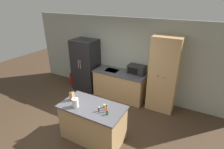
{
  "coord_description": "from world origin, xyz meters",
  "views": [
    {
      "loc": [
        2.32,
        -2.74,
        3.15
      ],
      "look_at": [
        0.06,
        1.4,
        1.05
      ],
      "focal_mm": 28.0,
      "sensor_mm": 36.0,
      "label": 1
    }
  ],
  "objects_px": {
    "microwave": "(137,69)",
    "spice_bottle_amber_oil": "(107,113)",
    "kettle": "(75,103)",
    "fire_extinguisher": "(72,80)",
    "refrigerator": "(86,65)",
    "spice_bottle_tall_dark": "(104,106)",
    "spice_bottle_green_herb": "(99,109)",
    "spice_bottle_short_red": "(107,109)",
    "knife_block": "(72,96)",
    "pantry_cabinet": "(164,74)",
    "spice_bottle_pale_salt": "(107,107)"
  },
  "relations": [
    {
      "from": "pantry_cabinet",
      "to": "spice_bottle_green_herb",
      "type": "height_order",
      "value": "pantry_cabinet"
    },
    {
      "from": "kettle",
      "to": "spice_bottle_tall_dark",
      "type": "bearing_deg",
      "value": 25.56
    },
    {
      "from": "microwave",
      "to": "spice_bottle_amber_oil",
      "type": "relative_size",
      "value": 5.21
    },
    {
      "from": "microwave",
      "to": "spice_bottle_short_red",
      "type": "relative_size",
      "value": 3.16
    },
    {
      "from": "spice_bottle_tall_dark",
      "to": "microwave",
      "type": "bearing_deg",
      "value": 91.62
    },
    {
      "from": "microwave",
      "to": "fire_extinguisher",
      "type": "bearing_deg",
      "value": -173.45
    },
    {
      "from": "refrigerator",
      "to": "spice_bottle_green_herb",
      "type": "distance_m",
      "value": 2.84
    },
    {
      "from": "spice_bottle_short_red",
      "to": "spice_bottle_pale_salt",
      "type": "relative_size",
      "value": 1.48
    },
    {
      "from": "spice_bottle_green_herb",
      "to": "pantry_cabinet",
      "type": "bearing_deg",
      "value": 68.58
    },
    {
      "from": "fire_extinguisher",
      "to": "spice_bottle_tall_dark",
      "type": "bearing_deg",
      "value": -34.99
    },
    {
      "from": "fire_extinguisher",
      "to": "microwave",
      "type": "bearing_deg",
      "value": 6.55
    },
    {
      "from": "spice_bottle_green_herb",
      "to": "knife_block",
      "type": "bearing_deg",
      "value": 174.36
    },
    {
      "from": "pantry_cabinet",
      "to": "spice_bottle_amber_oil",
      "type": "relative_size",
      "value": 21.49
    },
    {
      "from": "spice_bottle_short_red",
      "to": "spice_bottle_pale_salt",
      "type": "distance_m",
      "value": 0.09
    },
    {
      "from": "refrigerator",
      "to": "fire_extinguisher",
      "type": "height_order",
      "value": "refrigerator"
    },
    {
      "from": "refrigerator",
      "to": "microwave",
      "type": "height_order",
      "value": "refrigerator"
    },
    {
      "from": "spice_bottle_short_red",
      "to": "spice_bottle_green_herb",
      "type": "relative_size",
      "value": 1.51
    },
    {
      "from": "refrigerator",
      "to": "spice_bottle_tall_dark",
      "type": "distance_m",
      "value": 2.73
    },
    {
      "from": "microwave",
      "to": "spice_bottle_tall_dark",
      "type": "xyz_separation_m",
      "value": [
        0.06,
        -2.08,
        -0.11
      ]
    },
    {
      "from": "microwave",
      "to": "spice_bottle_short_red",
      "type": "bearing_deg",
      "value": -85.19
    },
    {
      "from": "knife_block",
      "to": "microwave",
      "type": "bearing_deg",
      "value": 70.41
    },
    {
      "from": "spice_bottle_green_herb",
      "to": "fire_extinguisher",
      "type": "distance_m",
      "value": 3.29
    },
    {
      "from": "spice_bottle_amber_oil",
      "to": "kettle",
      "type": "distance_m",
      "value": 0.78
    },
    {
      "from": "microwave",
      "to": "spice_bottle_pale_salt",
      "type": "distance_m",
      "value": 2.13
    },
    {
      "from": "refrigerator",
      "to": "kettle",
      "type": "relative_size",
      "value": 7.99
    },
    {
      "from": "microwave",
      "to": "spice_bottle_amber_oil",
      "type": "distance_m",
      "value": 2.29
    },
    {
      "from": "spice_bottle_green_herb",
      "to": "microwave",
      "type": "bearing_deg",
      "value": 90.72
    },
    {
      "from": "spice_bottle_pale_salt",
      "to": "fire_extinguisher",
      "type": "relative_size",
      "value": 0.22
    },
    {
      "from": "refrigerator",
      "to": "fire_extinguisher",
      "type": "relative_size",
      "value": 3.58
    },
    {
      "from": "microwave",
      "to": "fire_extinguisher",
      "type": "height_order",
      "value": "microwave"
    },
    {
      "from": "microwave",
      "to": "kettle",
      "type": "bearing_deg",
      "value": -102.5
    },
    {
      "from": "spice_bottle_tall_dark",
      "to": "spice_bottle_short_red",
      "type": "height_order",
      "value": "spice_bottle_short_red"
    },
    {
      "from": "microwave",
      "to": "kettle",
      "type": "xyz_separation_m",
      "value": [
        -0.52,
        -2.36,
        -0.05
      ]
    },
    {
      "from": "spice_bottle_tall_dark",
      "to": "fire_extinguisher",
      "type": "relative_size",
      "value": 0.16
    },
    {
      "from": "knife_block",
      "to": "fire_extinguisher",
      "type": "relative_size",
      "value": 0.63
    },
    {
      "from": "spice_bottle_short_red",
      "to": "spice_bottle_amber_oil",
      "type": "height_order",
      "value": "spice_bottle_short_red"
    },
    {
      "from": "spice_bottle_amber_oil",
      "to": "spice_bottle_tall_dark",
      "type": "bearing_deg",
      "value": 134.73
    },
    {
      "from": "fire_extinguisher",
      "to": "pantry_cabinet",
      "type": "bearing_deg",
      "value": 3.11
    },
    {
      "from": "spice_bottle_green_herb",
      "to": "fire_extinguisher",
      "type": "relative_size",
      "value": 0.22
    },
    {
      "from": "microwave",
      "to": "spice_bottle_tall_dark",
      "type": "relative_size",
      "value": 6.44
    },
    {
      "from": "spice_bottle_tall_dark",
      "to": "fire_extinguisher",
      "type": "distance_m",
      "value": 3.21
    },
    {
      "from": "spice_bottle_pale_salt",
      "to": "fire_extinguisher",
      "type": "distance_m",
      "value": 3.3
    },
    {
      "from": "fire_extinguisher",
      "to": "spice_bottle_amber_oil",
      "type": "bearing_deg",
      "value": -35.78
    },
    {
      "from": "pantry_cabinet",
      "to": "spice_bottle_tall_dark",
      "type": "relative_size",
      "value": 26.58
    },
    {
      "from": "kettle",
      "to": "knife_block",
      "type": "bearing_deg",
      "value": 144.19
    },
    {
      "from": "pantry_cabinet",
      "to": "spice_bottle_amber_oil",
      "type": "bearing_deg",
      "value": -106.21
    },
    {
      "from": "pantry_cabinet",
      "to": "microwave",
      "type": "relative_size",
      "value": 4.13
    },
    {
      "from": "pantry_cabinet",
      "to": "knife_block",
      "type": "xyz_separation_m",
      "value": [
        -1.65,
        -2.08,
        -0.09
      ]
    },
    {
      "from": "spice_bottle_tall_dark",
      "to": "kettle",
      "type": "height_order",
      "value": "kettle"
    },
    {
      "from": "pantry_cabinet",
      "to": "microwave",
      "type": "height_order",
      "value": "pantry_cabinet"
    }
  ]
}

